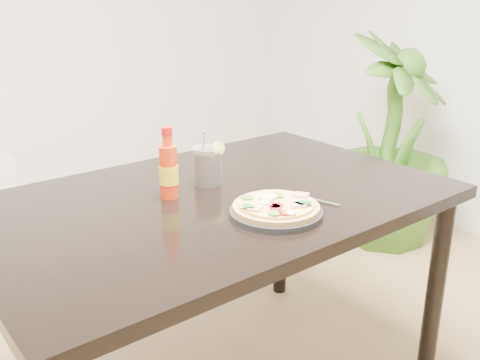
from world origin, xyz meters
TOP-DOWN VIEW (x-y plane):
  - dining_table at (0.04, 0.28)m, footprint 1.40×0.90m
  - plate at (0.08, 0.05)m, footprint 0.26×0.26m
  - pizza at (0.08, 0.05)m, footprint 0.24×0.24m
  - hot_sauce_bottle at (-0.08, 0.35)m, footprint 0.07×0.07m
  - cola_cup at (0.08, 0.38)m, footprint 0.10×0.09m
  - fork at (0.24, 0.08)m, footprint 0.07×0.18m
  - houseplant at (1.54, 0.74)m, footprint 0.83×0.83m
  - plant_pot at (1.54, 0.74)m, footprint 0.28×0.28m

SIDE VIEW (x-z plane):
  - plant_pot at x=1.54m, z-range 0.00..0.22m
  - houseplant at x=1.54m, z-range 0.00..1.14m
  - dining_table at x=0.04m, z-range 0.29..1.04m
  - fork at x=0.24m, z-range 0.75..0.76m
  - plate at x=0.08m, z-range 0.75..0.77m
  - pizza at x=0.08m, z-range 0.76..0.79m
  - cola_cup at x=0.08m, z-range 0.72..0.90m
  - hot_sauce_bottle at x=-0.08m, z-range 0.73..0.94m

